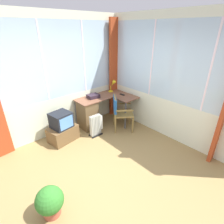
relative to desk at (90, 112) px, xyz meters
name	(u,v)px	position (x,y,z in m)	size (l,w,h in m)	color
ground	(103,179)	(-0.91, -1.65, -0.46)	(5.08, 4.92, 0.06)	olive
north_window_panel	(46,80)	(-0.91, 0.34, 0.96)	(4.08, 0.07, 2.79)	silver
east_window_panel	(176,81)	(1.16, -1.65, 0.96)	(0.07, 3.92, 2.79)	silver
curtain_corner	(114,70)	(1.03, 0.21, 0.92)	(0.30, 0.07, 2.69)	#A73E1D
desk	(90,112)	(0.00, 0.00, 0.00)	(1.43, 1.03, 0.78)	brown
desk_lamp	(114,84)	(0.90, 0.08, 0.57)	(0.23, 0.20, 0.34)	yellow
tv_remote	(122,95)	(0.88, -0.30, 0.36)	(0.04, 0.15, 0.02)	black
paper_tray	(93,96)	(0.16, 0.06, 0.39)	(0.30, 0.23, 0.09)	#2C1F29
wooden_armchair	(119,109)	(0.47, -0.59, 0.15)	(0.67, 0.67, 0.92)	olive
tv_on_stand	(62,129)	(-0.88, -0.10, -0.11)	(0.70, 0.54, 0.72)	brown
space_heater	(96,125)	(-0.15, -0.44, -0.15)	(0.35, 0.18, 0.55)	silver
potted_plant	(50,201)	(-1.90, -1.69, -0.17)	(0.40, 0.40, 0.48)	#A7503C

